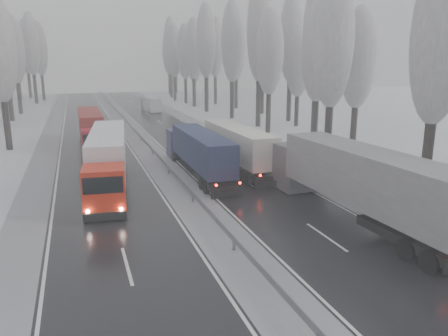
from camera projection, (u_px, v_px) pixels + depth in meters
carriageway_right at (221, 164)px, 39.92m from camera, size 7.50×200.00×0.03m
carriageway_left at (102, 173)px, 36.65m from camera, size 7.50×200.00×0.03m
median_slush at (164, 168)px, 38.28m from camera, size 3.00×200.00×0.04m
shoulder_right at (270, 160)px, 41.46m from camera, size 2.40×200.00×0.04m
shoulder_left at (39, 178)px, 35.10m from camera, size 2.40×200.00×0.04m
median_guardrail at (164, 162)px, 38.13m from camera, size 0.12×200.00×0.76m
tree_16 at (441, 37)px, 27.25m from camera, size 3.60×3.60×16.53m
tree_18 at (333, 43)px, 37.54m from camera, size 3.60×3.60×16.58m
tree_19 at (358, 59)px, 43.24m from camera, size 3.60×3.60×14.57m
tree_20 at (318, 52)px, 46.21m from camera, size 3.60×3.60×15.71m
tree_21 at (318, 36)px, 50.14m from camera, size 3.60×3.60×18.62m
tree_22 at (270, 53)px, 55.51m from camera, size 3.60×3.60×15.86m
tree_23 at (298, 64)px, 61.50m from camera, size 3.60×3.60×13.55m
tree_24 at (260, 31)px, 60.07m from camera, size 3.60×3.60×20.49m
tree_25 at (291, 39)px, 66.06m from camera, size 3.60×3.60×19.44m
tree_26 at (232, 42)px, 69.65m from camera, size 3.60×3.60×18.78m
tree_27 at (263, 48)px, 75.74m from camera, size 3.60×3.60×17.62m
tree_28 at (206, 42)px, 78.97m from camera, size 3.60×3.60×19.62m
tree_29 at (236, 48)px, 85.17m from camera, size 3.60×3.60×18.11m
tree_30 at (193, 49)px, 88.27m from camera, size 3.60×3.60×17.86m
tree_31 at (215, 48)px, 93.69m from camera, size 3.60×3.60×18.58m
tree_32 at (185, 52)px, 95.28m from camera, size 3.60×3.60×17.33m
tree_33 at (194, 61)px, 100.39m from camera, size 3.60×3.60×14.33m
tree_34 at (174, 52)px, 101.49m from camera, size 3.60×3.60×17.63m
tree_35 at (207, 51)px, 107.95m from camera, size 3.60×3.60×18.25m
tree_36 at (170, 46)px, 110.56m from camera, size 3.60×3.60×20.23m
tree_37 at (193, 56)px, 117.00m from camera, size 3.60×3.60×16.37m
tree_38 at (169, 52)px, 121.15m from camera, size 3.60×3.60×17.97m
tree_39 at (176, 57)px, 125.97m from camera, size 3.60×3.60×16.19m
tree_68 at (4, 51)px, 66.53m from camera, size 3.60×3.60×16.65m
tree_70 at (14, 50)px, 75.82m from camera, size 3.60×3.60×17.09m
tree_72 at (6, 58)px, 83.90m from camera, size 3.60×3.60×15.11m
tree_74 at (31, 45)px, 94.34m from camera, size 3.60×3.60×19.68m
tree_76 at (39, 49)px, 103.47m from camera, size 3.60×3.60×18.55m
tree_77 at (17, 61)px, 106.04m from camera, size 3.60×3.60×14.32m
tree_78 at (26, 47)px, 108.29m from camera, size 3.60×3.60×19.55m
tree_79 at (16, 54)px, 111.48m from camera, size 3.60×3.60×17.07m
truck_grey_tarp at (356, 178)px, 25.34m from camera, size 3.42×17.17×4.38m
truck_blue_box at (198, 149)px, 36.03m from camera, size 2.31×14.15×3.62m
truck_cream_box at (233, 143)px, 38.38m from camera, size 2.51×14.46×3.70m
box_truck_distant at (151, 104)px, 81.36m from camera, size 2.75×7.29×2.67m
truck_red_white at (108, 156)px, 32.35m from camera, size 4.11×15.80×4.02m
truck_red_red at (91, 127)px, 47.94m from camera, size 2.40×14.58×3.73m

